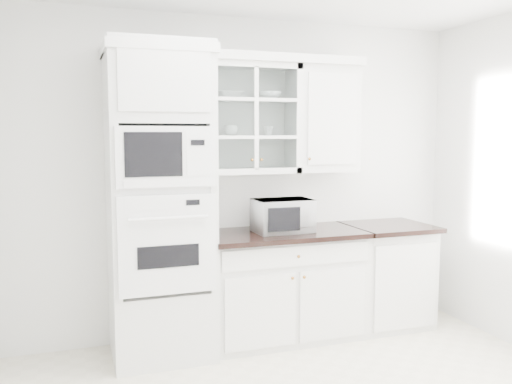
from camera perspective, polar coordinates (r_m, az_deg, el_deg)
name	(u,v)px	position (r m, az deg, el deg)	size (l,w,h in m)	color
room_shell	(303,125)	(3.42, 5.02, 7.00)	(4.00, 3.50, 2.70)	white
oven_column	(160,203)	(4.20, -10.09, -1.17)	(0.76, 0.68, 2.40)	silver
base_cabinet_run	(283,284)	(4.64, 2.86, -9.66)	(1.32, 0.67, 0.92)	silver
extra_base_cabinet	(386,274)	(5.09, 13.48, -8.40)	(0.72, 0.67, 0.92)	silver
upper_cabinet_glass	(250,119)	(4.51, -0.67, 7.71)	(0.80, 0.33, 0.90)	silver
upper_cabinet_solid	(323,120)	(4.77, 7.12, 7.58)	(0.55, 0.33, 0.90)	silver
crown_molding	(238,58)	(4.50, -1.88, 13.92)	(2.14, 0.38, 0.07)	white
countertop_microwave	(282,215)	(4.48, 2.77, -2.47)	(0.47, 0.39, 0.27)	white
bowl_a	(228,95)	(4.45, -2.97, 10.16)	(0.23, 0.23, 0.06)	white
bowl_b	(269,96)	(4.56, 1.35, 10.11)	(0.21, 0.21, 0.07)	white
cup_a	(231,131)	(4.46, -2.67, 6.47)	(0.11, 0.11, 0.08)	white
cup_b	(268,131)	(4.57, 1.27, 6.44)	(0.09, 0.09, 0.08)	white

